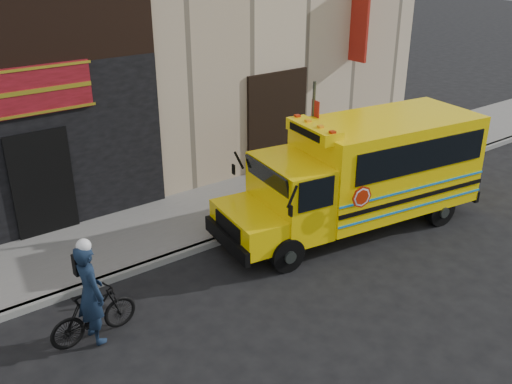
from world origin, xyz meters
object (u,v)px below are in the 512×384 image
at_px(sign_pole, 312,146).
at_px(cyclist, 90,295).
at_px(school_bus, 365,170).
at_px(bicycle, 94,315).

bearing_deg(sign_pole, cyclist, -167.14).
distance_m(school_bus, bicycle, 7.31).
bearing_deg(cyclist, school_bus, -93.32).
distance_m(sign_pole, cyclist, 6.80).
distance_m(bicycle, cyclist, 0.48).
height_order(school_bus, cyclist, school_bus).
bearing_deg(sign_pole, school_bus, -58.29).
bearing_deg(school_bus, sign_pole, 121.71).
xyz_separation_m(sign_pole, cyclist, (-6.55, -1.50, -1.00)).
relative_size(sign_pole, bicycle, 2.17).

